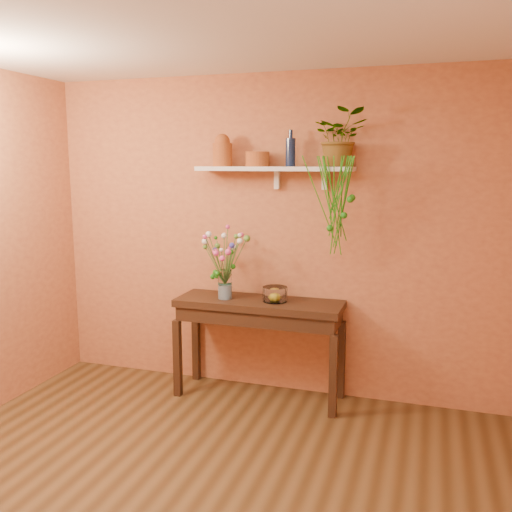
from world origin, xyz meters
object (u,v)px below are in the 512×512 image
at_px(terracotta_jug, 222,151).
at_px(spider_plant, 340,138).
at_px(glass_vase, 225,287).
at_px(glass_bowl, 275,295).
at_px(bouquet, 223,251).
at_px(blue_bottle, 291,152).
at_px(sideboard, 259,314).

bearing_deg(terracotta_jug, spider_plant, 1.02).
distance_m(glass_vase, glass_bowl, 0.43).
xyz_separation_m(spider_plant, bouquet, (-0.92, -0.16, -0.91)).
bearing_deg(blue_bottle, terracotta_jug, -177.34).
xyz_separation_m(sideboard, glass_vase, (-0.29, -0.04, 0.23)).
bearing_deg(blue_bottle, sideboard, -152.64).
xyz_separation_m(sideboard, blue_bottle, (0.23, 0.12, 1.33)).
height_order(sideboard, glass_vase, glass_vase).
bearing_deg(terracotta_jug, blue_bottle, 2.66).
height_order(spider_plant, bouquet, spider_plant).
xyz_separation_m(glass_vase, glass_bowl, (0.42, 0.04, -0.05)).
distance_m(sideboard, spider_plant, 1.57).
distance_m(sideboard, terracotta_jug, 1.39).
bearing_deg(sideboard, blue_bottle, 27.36).
relative_size(glass_vase, bouquet, 0.50).
distance_m(blue_bottle, bouquet, 0.98).
xyz_separation_m(spider_plant, glass_vase, (-0.91, -0.14, -1.21)).
relative_size(glass_vase, glass_bowl, 1.20).
bearing_deg(glass_vase, sideboard, 7.33).
relative_size(sideboard, glass_bowl, 6.87).
bearing_deg(spider_plant, blue_bottle, 178.65).
relative_size(terracotta_jug, bouquet, 0.55).
bearing_deg(spider_plant, terracotta_jug, -178.98).
height_order(glass_vase, bouquet, bouquet).
height_order(terracotta_jug, blue_bottle, blue_bottle).
xyz_separation_m(bouquet, glass_bowl, (0.43, 0.05, -0.35)).
xyz_separation_m(blue_bottle, bouquet, (-0.52, -0.17, -0.81)).
bearing_deg(bouquet, glass_bowl, 6.69).
relative_size(terracotta_jug, blue_bottle, 0.92).
relative_size(sideboard, terracotta_jug, 5.22).
xyz_separation_m(terracotta_jug, bouquet, (0.05, -0.14, -0.82)).
bearing_deg(glass_bowl, sideboard, -179.43).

